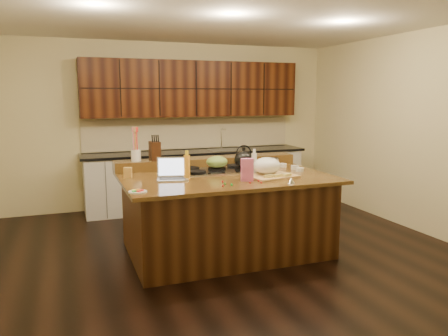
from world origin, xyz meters
name	(u,v)px	position (x,y,z in m)	size (l,w,h in m)	color
room	(226,139)	(0.00, 0.00, 1.35)	(5.52, 5.02, 2.72)	black
island	(225,213)	(0.00, 0.00, 0.46)	(2.40, 1.60, 0.92)	black
back_ledge	(207,162)	(0.00, 0.70, 0.98)	(2.40, 0.30, 0.12)	black
cooktop	(217,170)	(0.00, 0.30, 0.94)	(0.92, 0.52, 0.05)	gray
back_counter	(196,148)	(0.30, 2.23, 0.98)	(3.70, 0.66, 2.40)	silver
kettle	(244,159)	(0.30, 0.17, 1.07)	(0.23, 0.23, 0.21)	black
green_bowl	(217,162)	(0.00, 0.30, 1.04)	(0.26, 0.26, 0.14)	olive
laptop	(173,173)	(-0.63, 0.00, 0.98)	(0.39, 0.34, 0.24)	#B7B7BC
oil_bottle	(187,167)	(-0.48, -0.07, 1.06)	(0.07, 0.07, 0.27)	#F6A52B
vinegar_bottle	(254,163)	(0.36, -0.02, 1.04)	(0.06, 0.06, 0.25)	silver
wooden_tray	(268,168)	(0.44, -0.23, 1.02)	(0.61, 0.50, 0.22)	tan
ramekin_a	(300,170)	(0.95, -0.06, 0.94)	(0.10, 0.10, 0.04)	white
ramekin_b	(295,167)	(0.98, 0.11, 0.94)	(0.10, 0.10, 0.04)	white
ramekin_c	(283,165)	(0.92, 0.32, 0.94)	(0.10, 0.10, 0.04)	white
strainer_bowl	(270,163)	(0.79, 0.43, 0.97)	(0.24, 0.24, 0.09)	#996B3F
kitchen_timer	(291,180)	(0.49, -0.69, 0.96)	(0.08, 0.08, 0.07)	silver
pink_bag	(247,170)	(0.10, -0.39, 1.04)	(0.13, 0.07, 0.25)	pink
candy_plate	(138,192)	(-1.11, -0.55, 0.93)	(0.18, 0.18, 0.01)	white
package_box	(128,173)	(-1.09, 0.23, 0.98)	(0.09, 0.06, 0.12)	#BD9043
utensil_crock	(136,155)	(-0.92, 0.70, 1.11)	(0.12, 0.12, 0.14)	white
knife_block	(155,151)	(-0.69, 0.70, 1.16)	(0.12, 0.19, 0.23)	black
gumdrop_0	(259,181)	(0.21, -0.47, 0.93)	(0.02, 0.02, 0.02)	red
gumdrop_1	(232,185)	(-0.15, -0.59, 0.93)	(0.02, 0.02, 0.02)	#198C26
gumdrop_2	(250,183)	(0.08, -0.54, 0.93)	(0.02, 0.02, 0.02)	red
gumdrop_3	(225,184)	(-0.19, -0.50, 0.93)	(0.02, 0.02, 0.02)	#198C26
gumdrop_4	(223,186)	(-0.25, -0.59, 0.93)	(0.02, 0.02, 0.02)	red
gumdrop_5	(244,180)	(0.07, -0.39, 0.93)	(0.02, 0.02, 0.02)	#198C26
gumdrop_6	(222,182)	(-0.18, -0.38, 0.93)	(0.02, 0.02, 0.02)	red
gumdrop_7	(232,184)	(-0.14, -0.55, 0.93)	(0.02, 0.02, 0.02)	#198C26
gumdrop_8	(261,182)	(0.20, -0.57, 0.93)	(0.02, 0.02, 0.02)	red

